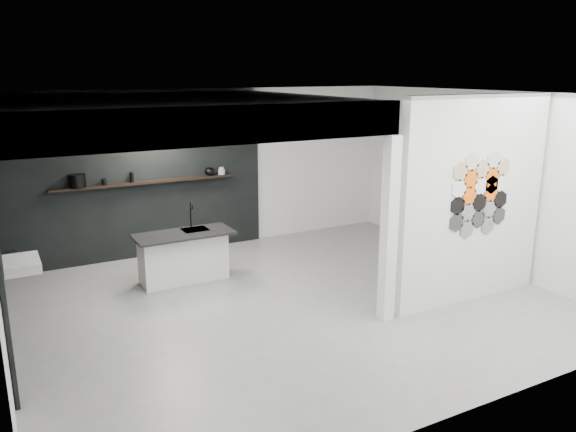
# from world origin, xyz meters

# --- Properties ---
(floor) EXTENTS (7.00, 6.00, 0.01)m
(floor) POSITION_xyz_m (0.00, 0.00, -0.01)
(floor) COLOR slate
(partition_panel) EXTENTS (2.45, 0.15, 2.80)m
(partition_panel) POSITION_xyz_m (2.23, -1.00, 1.40)
(partition_panel) COLOR silver
(partition_panel) RESTS_ON floor
(bay_clad_back) EXTENTS (4.40, 0.04, 2.35)m
(bay_clad_back) POSITION_xyz_m (-1.30, 2.97, 1.18)
(bay_clad_back) COLOR black
(bay_clad_back) RESTS_ON floor
(bulkhead) EXTENTS (4.40, 4.00, 0.40)m
(bulkhead) POSITION_xyz_m (-1.30, 1.00, 2.55)
(bulkhead) COLOR silver
(bulkhead) RESTS_ON corner_column
(corner_column) EXTENTS (0.16, 0.16, 2.35)m
(corner_column) POSITION_xyz_m (0.82, -1.00, 1.18)
(corner_column) COLOR silver
(corner_column) RESTS_ON floor
(fascia_beam) EXTENTS (4.40, 0.16, 0.40)m
(fascia_beam) POSITION_xyz_m (-1.30, -0.92, 2.55)
(fascia_beam) COLOR silver
(fascia_beam) RESTS_ON corner_column
(wall_basin) EXTENTS (0.40, 0.60, 0.12)m
(wall_basin) POSITION_xyz_m (-3.24, 0.80, 0.85)
(wall_basin) COLOR silver
(wall_basin) RESTS_ON bay_clad_left
(display_shelf) EXTENTS (3.00, 0.15, 0.04)m
(display_shelf) POSITION_xyz_m (-1.20, 2.87, 1.30)
(display_shelf) COLOR black
(display_shelf) RESTS_ON bay_clad_back
(kitchen_island) EXTENTS (1.45, 0.65, 1.17)m
(kitchen_island) POSITION_xyz_m (-1.03, 1.52, 0.39)
(kitchen_island) COLOR silver
(kitchen_island) RESTS_ON floor
(stockpot) EXTENTS (0.28, 0.28, 0.21)m
(stockpot) POSITION_xyz_m (-2.26, 2.87, 1.42)
(stockpot) COLOR black
(stockpot) RESTS_ON display_shelf
(kettle) EXTENTS (0.23, 0.23, 0.15)m
(kettle) POSITION_xyz_m (-0.07, 2.87, 1.39)
(kettle) COLOR black
(kettle) RESTS_ON display_shelf
(glass_bowl) EXTENTS (0.13, 0.13, 0.09)m
(glass_bowl) POSITION_xyz_m (0.15, 2.87, 1.36)
(glass_bowl) COLOR gray
(glass_bowl) RESTS_ON display_shelf
(glass_vase) EXTENTS (0.12, 0.12, 0.13)m
(glass_vase) POSITION_xyz_m (0.15, 2.87, 1.38)
(glass_vase) COLOR gray
(glass_vase) RESTS_ON display_shelf
(bottle_dark) EXTENTS (0.08, 0.08, 0.17)m
(bottle_dark) POSITION_xyz_m (-1.42, 2.87, 1.40)
(bottle_dark) COLOR black
(bottle_dark) RESTS_ON display_shelf
(utensil_cup) EXTENTS (0.10, 0.10, 0.09)m
(utensil_cup) POSITION_xyz_m (-1.86, 2.87, 1.37)
(utensil_cup) COLOR black
(utensil_cup) RESTS_ON display_shelf
(hex_tile_cluster) EXTENTS (1.04, 0.02, 1.16)m
(hex_tile_cluster) POSITION_xyz_m (2.26, -1.09, 1.50)
(hex_tile_cluster) COLOR #2D2D2D
(hex_tile_cluster) RESTS_ON partition_panel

